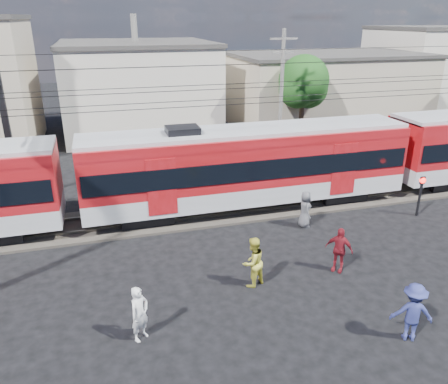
# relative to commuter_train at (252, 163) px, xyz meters

# --- Properties ---
(ground) EXTENTS (120.00, 120.00, 0.00)m
(ground) POSITION_rel_commuter_train_xyz_m (-1.58, -8.00, -2.40)
(ground) COLOR black
(ground) RESTS_ON ground
(track_bed) EXTENTS (70.00, 3.40, 0.12)m
(track_bed) POSITION_rel_commuter_train_xyz_m (-1.58, 0.00, -2.34)
(track_bed) COLOR #2D2823
(track_bed) RESTS_ON ground
(rail_near) EXTENTS (70.00, 0.12, 0.12)m
(rail_near) POSITION_rel_commuter_train_xyz_m (-1.58, -0.75, -2.22)
(rail_near) COLOR #59544C
(rail_near) RESTS_ON track_bed
(rail_far) EXTENTS (70.00, 0.12, 0.12)m
(rail_far) POSITION_rel_commuter_train_xyz_m (-1.58, 0.75, -2.22)
(rail_far) COLOR #59544C
(rail_far) RESTS_ON track_bed
(commuter_train) EXTENTS (50.30, 3.08, 4.17)m
(commuter_train) POSITION_rel_commuter_train_xyz_m (0.00, 0.00, 0.00)
(commuter_train) COLOR black
(commuter_train) RESTS_ON ground
(catenary) EXTENTS (70.00, 9.30, 7.52)m
(catenary) POSITION_rel_commuter_train_xyz_m (-10.23, -0.00, 2.73)
(catenary) COLOR black
(catenary) RESTS_ON ground
(building_midwest) EXTENTS (12.24, 12.24, 7.30)m
(building_midwest) POSITION_rel_commuter_train_xyz_m (-3.58, 19.00, 1.25)
(building_midwest) COLOR beige
(building_midwest) RESTS_ON ground
(building_mideast) EXTENTS (16.32, 10.20, 6.30)m
(building_mideast) POSITION_rel_commuter_train_xyz_m (12.42, 16.00, 0.75)
(building_mideast) COLOR tan
(building_mideast) RESTS_ON ground
(building_east) EXTENTS (10.20, 10.20, 8.30)m
(building_east) POSITION_rel_commuter_train_xyz_m (26.42, 20.00, 1.75)
(building_east) COLOR beige
(building_east) RESTS_ON ground
(utility_pole_mid) EXTENTS (1.80, 0.24, 8.50)m
(utility_pole_mid) POSITION_rel_commuter_train_xyz_m (4.42, 7.00, 2.13)
(utility_pole_mid) COLOR slate
(utility_pole_mid) RESTS_ON ground
(tree_near) EXTENTS (3.82, 3.64, 6.72)m
(tree_near) POSITION_rel_commuter_train_xyz_m (7.61, 10.09, 2.26)
(tree_near) COLOR #382619
(tree_near) RESTS_ON ground
(pedestrian_a) EXTENTS (0.78, 0.75, 1.79)m
(pedestrian_a) POSITION_rel_commuter_train_xyz_m (-6.45, -8.35, -1.51)
(pedestrian_a) COLOR silver
(pedestrian_a) RESTS_ON ground
(pedestrian_b) EXTENTS (1.14, 1.04, 1.90)m
(pedestrian_b) POSITION_rel_commuter_train_xyz_m (-2.24, -6.58, -1.45)
(pedestrian_b) COLOR gold
(pedestrian_b) RESTS_ON ground
(pedestrian_c) EXTENTS (1.41, 1.14, 1.90)m
(pedestrian_c) POSITION_rel_commuter_train_xyz_m (1.37, -10.60, -1.45)
(pedestrian_c) COLOR navy
(pedestrian_c) RESTS_ON ground
(pedestrian_d) EXTENTS (1.06, 1.06, 1.81)m
(pedestrian_d) POSITION_rel_commuter_train_xyz_m (1.24, -6.54, -1.50)
(pedestrian_d) COLOR maroon
(pedestrian_d) RESTS_ON ground
(pedestrian_e) EXTENTS (0.63, 0.89, 1.73)m
(pedestrian_e) POSITION_rel_commuter_train_xyz_m (1.70, -2.68, -1.54)
(pedestrian_e) COLOR #4C4C51
(pedestrian_e) RESTS_ON ground
(crossing_signal) EXTENTS (0.30, 0.30, 2.04)m
(crossing_signal) POSITION_rel_commuter_train_xyz_m (7.59, -3.13, -0.99)
(crossing_signal) COLOR black
(crossing_signal) RESTS_ON ground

